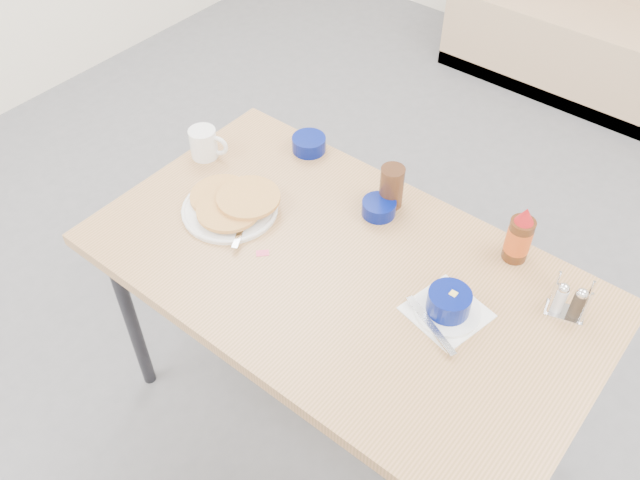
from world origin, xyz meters
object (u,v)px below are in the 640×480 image
Objects in this scene: booth_bench at (637,37)px; grits_setting at (448,305)px; pancake_plate at (231,205)px; creamer_bowl at (309,144)px; coffee_mug at (205,143)px; amber_tumbler at (392,187)px; condiment_caddy at (568,302)px; dining_table at (342,283)px; butter_bowl at (379,208)px; syrup_bottle at (519,237)px.

grits_setting is (0.30, -2.49, 0.44)m from booth_bench.
pancake_plate is 0.36m from creamer_bowl.
booth_bench is 2.62m from pancake_plate.
amber_tumbler reaches higher than coffee_mug.
condiment_caddy is at bearing 15.36° from pancake_plate.
pancake_plate is (-0.39, -2.56, 0.43)m from booth_bench.
butter_bowl is at bearing 101.80° from dining_table.
booth_bench reaches higher than creamer_bowl.
grits_setting is 1.96× the size of condiment_caddy.
syrup_bottle is at bearing 81.68° from grits_setting.
pancake_plate is at bearing -98.77° from booth_bench.
condiment_caddy is (0.93, 0.25, 0.02)m from pancake_plate.
coffee_mug is 1.18m from condiment_caddy.
coffee_mug is 1.24× the size of butter_bowl.
booth_bench reaches higher than condiment_caddy.
condiment_caddy is at bearing -0.32° from butter_bowl.
grits_setting is 0.40m from butter_bowl.
pancake_plate is at bearing -176.81° from dining_table.
condiment_caddy reaches higher than coffee_mug.
pancake_plate is 0.70m from grits_setting.
coffee_mug is at bearing -167.97° from butter_bowl.
booth_bench reaches higher than butter_bowl.
dining_table is 0.26m from butter_bowl.
amber_tumbler is at bearing -174.85° from syrup_bottle.
amber_tumbler reaches higher than grits_setting.
condiment_caddy is at bearing 5.94° from coffee_mug.
amber_tumbler reaches higher than dining_table.
booth_bench is at bearing 79.72° from creamer_bowl.
syrup_bottle is at bearing -81.21° from booth_bench.
coffee_mug reaches higher than grits_setting.
booth_bench is 2.40m from condiment_caddy.
butter_bowl is at bearing -91.23° from booth_bench.
pancake_plate is at bearing -154.59° from syrup_bottle.
coffee_mug is 0.33m from creamer_bowl.
condiment_caddy is at bearing -76.94° from booth_bench.
pancake_plate is at bearing -174.65° from grits_setting.
creamer_bowl is (-0.00, 0.36, 0.00)m from pancake_plate.
dining_table is at bearing -80.86° from amber_tumbler.
grits_setting is (0.94, -0.07, -0.02)m from coffee_mug.
amber_tumbler is at bearing 99.14° from dining_table.
syrup_bottle reaches higher than condiment_caddy.
grits_setting is at bearing 5.35° from pancake_plate.
amber_tumbler is (0.00, 0.06, 0.04)m from butter_bowl.
condiment_caddy is at bearing -26.11° from syrup_bottle.
pancake_plate is 0.96m from condiment_caddy.
butter_bowl is 0.86× the size of condiment_caddy.
syrup_bottle is at bearing 5.15° from amber_tumbler.
booth_bench is at bearing 86.67° from condiment_caddy.
dining_table is at bearing -171.84° from grits_setting.
amber_tumbler is (-0.05, 0.29, 0.13)m from dining_table.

